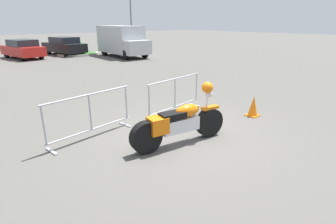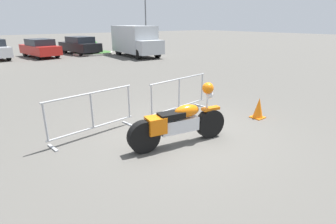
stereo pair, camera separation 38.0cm
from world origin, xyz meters
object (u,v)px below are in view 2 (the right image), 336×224
(parked_car_black, at_px, (80,45))
(traffic_cone, at_px, (259,108))
(delivery_van, at_px, (135,40))
(motorcycle, at_px, (179,123))
(pedestrian, at_px, (132,42))
(crowd_barrier_near, at_px, (92,114))
(parked_car_red, at_px, (40,48))
(crowd_barrier_far, at_px, (179,95))
(street_lamp, at_px, (145,9))

(parked_car_black, bearing_deg, traffic_cone, 166.01)
(delivery_van, distance_m, traffic_cone, 15.09)
(motorcycle, bearing_deg, pedestrian, 73.46)
(traffic_cone, bearing_deg, pedestrian, 72.05)
(crowd_barrier_near, bearing_deg, parked_car_red, 81.34)
(crowd_barrier_far, height_order, delivery_van, delivery_van)
(motorcycle, relative_size, parked_car_red, 0.55)
(traffic_cone, xyz_separation_m, street_lamp, (7.59, 17.65, 3.42))
(delivery_van, height_order, traffic_cone, delivery_van)
(crowd_barrier_far, relative_size, parked_car_black, 0.50)
(street_lamp, bearing_deg, crowd_barrier_far, -119.77)
(crowd_barrier_near, relative_size, street_lamp, 0.39)
(crowd_barrier_far, xyz_separation_m, parked_car_black, (3.06, 16.87, 0.17))
(motorcycle, height_order, parked_car_red, parked_car_red)
(crowd_barrier_far, relative_size, street_lamp, 0.39)
(crowd_barrier_near, height_order, pedestrian, pedestrian)
(crowd_barrier_far, xyz_separation_m, parked_car_red, (-0.14, 16.58, 0.14))
(parked_car_black, height_order, pedestrian, pedestrian)
(crowd_barrier_near, bearing_deg, motorcycle, -50.42)
(traffic_cone, distance_m, street_lamp, 19.52)
(crowd_barrier_far, bearing_deg, parked_car_black, 79.73)
(crowd_barrier_far, relative_size, parked_car_red, 0.52)
(motorcycle, bearing_deg, crowd_barrier_near, 139.75)
(motorcycle, xyz_separation_m, pedestrian, (8.16, 16.21, 0.41))
(parked_car_red, bearing_deg, motorcycle, 166.91)
(parked_car_red, relative_size, parked_car_black, 0.96)
(parked_car_black, relative_size, street_lamp, 0.78)
(parked_car_red, distance_m, parked_car_black, 3.21)
(crowd_barrier_far, xyz_separation_m, street_lamp, (9.14, 15.98, 3.16))
(parked_car_black, xyz_separation_m, traffic_cone, (-1.51, -18.55, -0.44))
(parked_car_black, bearing_deg, crowd_barrier_near, 151.92)
(crowd_barrier_near, distance_m, delivery_van, 15.41)
(delivery_van, bearing_deg, street_lamp, 138.90)
(pedestrian, xyz_separation_m, traffic_cone, (-5.27, -16.28, -0.63))
(motorcycle, xyz_separation_m, parked_car_red, (1.19, 18.19, 0.19))
(crowd_barrier_near, xyz_separation_m, delivery_van, (8.71, 12.70, 0.69))
(parked_car_black, height_order, traffic_cone, parked_car_black)
(pedestrian, bearing_deg, street_lamp, -112.73)
(delivery_van, bearing_deg, parked_car_red, -119.85)
(delivery_van, bearing_deg, crowd_barrier_far, -23.13)
(parked_car_black, relative_size, pedestrian, 2.63)
(crowd_barrier_far, bearing_deg, pedestrian, 64.96)
(delivery_van, distance_m, parked_car_black, 5.15)
(motorcycle, height_order, parked_car_black, parked_car_black)
(parked_car_black, bearing_deg, street_lamp, -107.68)
(crowd_barrier_near, xyz_separation_m, pedestrian, (9.49, 14.60, 0.37))
(crowd_barrier_near, height_order, parked_car_black, parked_car_black)
(crowd_barrier_near, distance_m, parked_car_black, 17.82)
(motorcycle, relative_size, pedestrian, 1.40)
(motorcycle, distance_m, delivery_van, 16.11)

